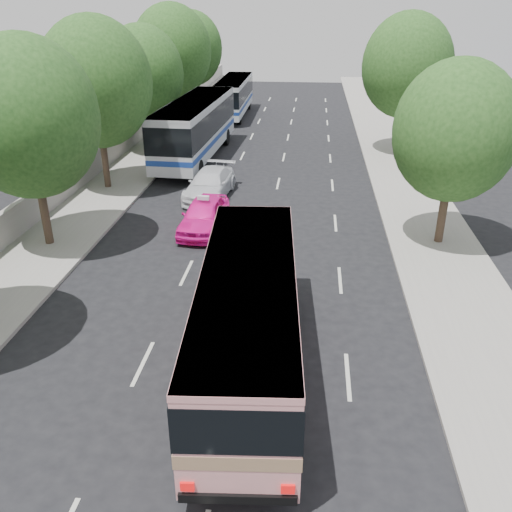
# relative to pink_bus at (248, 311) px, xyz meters

# --- Properties ---
(ground) EXTENTS (120.00, 120.00, 0.00)m
(ground) POSITION_rel_pink_bus_xyz_m (-1.30, 2.00, -2.03)
(ground) COLOR black
(ground) RESTS_ON ground
(sidewalk_left) EXTENTS (4.00, 90.00, 0.15)m
(sidewalk_left) POSITION_rel_pink_bus_xyz_m (-9.80, 22.00, -1.95)
(sidewalk_left) COLOR #9E998E
(sidewalk_left) RESTS_ON ground
(sidewalk_right) EXTENTS (4.00, 90.00, 0.12)m
(sidewalk_right) POSITION_rel_pink_bus_xyz_m (7.20, 22.00, -1.97)
(sidewalk_right) COLOR #9E998E
(sidewalk_right) RESTS_ON ground
(low_wall) EXTENTS (0.30, 90.00, 1.50)m
(low_wall) POSITION_rel_pink_bus_xyz_m (-11.60, 22.00, -1.13)
(low_wall) COLOR #9E998E
(low_wall) RESTS_ON sidewalk_left
(tree_left_b) EXTENTS (5.70, 5.70, 8.88)m
(tree_left_b) POSITION_rel_pink_bus_xyz_m (-9.72, 7.94, 3.79)
(tree_left_b) COLOR #38281E
(tree_left_b) RESTS_ON ground
(tree_left_c) EXTENTS (6.00, 6.00, 9.35)m
(tree_left_c) POSITION_rel_pink_bus_xyz_m (-9.92, 15.94, 4.10)
(tree_left_c) COLOR #38281E
(tree_left_c) RESTS_ON ground
(tree_left_d) EXTENTS (5.52, 5.52, 8.60)m
(tree_left_d) POSITION_rel_pink_bus_xyz_m (-9.82, 23.94, 3.60)
(tree_left_d) COLOR #38281E
(tree_left_d) RESTS_ON ground
(tree_left_e) EXTENTS (6.30, 6.30, 9.82)m
(tree_left_e) POSITION_rel_pink_bus_xyz_m (-9.72, 31.94, 4.40)
(tree_left_e) COLOR #38281E
(tree_left_e) RESTS_ON ground
(tree_left_f) EXTENTS (5.88, 5.88, 9.16)m
(tree_left_f) POSITION_rel_pink_bus_xyz_m (-9.92, 39.94, 3.97)
(tree_left_f) COLOR #38281E
(tree_left_f) RESTS_ON ground
(tree_right_near) EXTENTS (5.10, 5.10, 7.95)m
(tree_right_near) POSITION_rel_pink_bus_xyz_m (7.48, 9.94, 3.17)
(tree_right_near) COLOR #38281E
(tree_right_near) RESTS_ON ground
(tree_right_far) EXTENTS (6.00, 6.00, 9.35)m
(tree_right_far) POSITION_rel_pink_bus_xyz_m (7.78, 25.94, 4.10)
(tree_right_far) COLOR #38281E
(tree_right_far) RESTS_ON ground
(pink_bus) EXTENTS (3.32, 10.38, 3.26)m
(pink_bus) POSITION_rel_pink_bus_xyz_m (0.00, 0.00, 0.00)
(pink_bus) COLOR pink
(pink_bus) RESTS_ON ground
(pink_taxi) EXTENTS (2.06, 4.60, 1.54)m
(pink_taxi) POSITION_rel_pink_bus_xyz_m (-3.30, 10.43, -1.26)
(pink_taxi) COLOR #FF16A0
(pink_taxi) RESTS_ON ground
(white_pickup) EXTENTS (2.53, 5.26, 1.48)m
(white_pickup) POSITION_rel_pink_bus_xyz_m (-3.89, 15.22, -1.29)
(white_pickup) COLOR silver
(white_pickup) RESTS_ON ground
(tour_coach_front) EXTENTS (3.34, 13.07, 3.88)m
(tour_coach_front) POSITION_rel_pink_bus_xyz_m (-6.20, 22.99, 0.31)
(tour_coach_front) COLOR silver
(tour_coach_front) RESTS_ON ground
(tour_coach_rear) EXTENTS (2.47, 11.11, 3.32)m
(tour_coach_rear) POSITION_rel_pink_bus_xyz_m (-5.80, 38.33, -0.03)
(tour_coach_rear) COLOR silver
(tour_coach_rear) RESTS_ON ground
(taxi_roof_sign) EXTENTS (0.56, 0.21, 0.18)m
(taxi_roof_sign) POSITION_rel_pink_bus_xyz_m (-3.30, 10.43, -0.40)
(taxi_roof_sign) COLOR silver
(taxi_roof_sign) RESTS_ON pink_taxi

